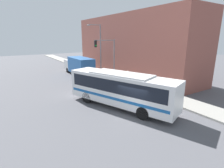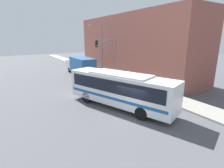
{
  "view_description": "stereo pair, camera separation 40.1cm",
  "coord_description": "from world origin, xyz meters",
  "px_view_note": "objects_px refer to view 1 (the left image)",
  "views": [
    {
      "loc": [
        -8.78,
        -10.09,
        6.3
      ],
      "look_at": [
        1.02,
        5.27,
        1.39
      ],
      "focal_mm": 28.0,
      "sensor_mm": 36.0,
      "label": 1
    },
    {
      "loc": [
        -8.44,
        -10.3,
        6.3
      ],
      "look_at": [
        1.02,
        5.27,
        1.39
      ],
      "focal_mm": 28.0,
      "sensor_mm": 36.0,
      "label": 2
    }
  ],
  "objects_px": {
    "traffic_light_pole": "(108,53)",
    "city_bus": "(120,88)",
    "fire_hydrant": "(159,92)",
    "delivery_truck": "(79,65)",
    "street_lamp": "(99,46)",
    "pedestrian_near_corner": "(127,76)"
  },
  "relations": [
    {
      "from": "street_lamp",
      "to": "pedestrian_near_corner",
      "type": "relative_size",
      "value": 5.11
    },
    {
      "from": "city_bus",
      "to": "delivery_truck",
      "type": "distance_m",
      "value": 15.8
    },
    {
      "from": "city_bus",
      "to": "traffic_light_pole",
      "type": "bearing_deg",
      "value": 44.82
    },
    {
      "from": "fire_hydrant",
      "to": "traffic_light_pole",
      "type": "height_order",
      "value": "traffic_light_pole"
    },
    {
      "from": "delivery_truck",
      "to": "street_lamp",
      "type": "relative_size",
      "value": 1.04
    },
    {
      "from": "traffic_light_pole",
      "to": "pedestrian_near_corner",
      "type": "height_order",
      "value": "traffic_light_pole"
    },
    {
      "from": "fire_hydrant",
      "to": "traffic_light_pole",
      "type": "xyz_separation_m",
      "value": [
        -0.91,
        9.02,
        3.58
      ]
    },
    {
      "from": "fire_hydrant",
      "to": "traffic_light_pole",
      "type": "relative_size",
      "value": 0.14
    },
    {
      "from": "delivery_truck",
      "to": "traffic_light_pole",
      "type": "distance_m",
      "value": 7.28
    },
    {
      "from": "delivery_truck",
      "to": "street_lamp",
      "type": "distance_m",
      "value": 4.85
    },
    {
      "from": "delivery_truck",
      "to": "city_bus",
      "type": "bearing_deg",
      "value": -98.48
    },
    {
      "from": "city_bus",
      "to": "delivery_truck",
      "type": "relative_size",
      "value": 1.26
    },
    {
      "from": "delivery_truck",
      "to": "pedestrian_near_corner",
      "type": "xyz_separation_m",
      "value": [
        3.75,
        -8.73,
        -0.67
      ]
    },
    {
      "from": "city_bus",
      "to": "street_lamp",
      "type": "distance_m",
      "value": 14.5
    },
    {
      "from": "fire_hydrant",
      "to": "pedestrian_near_corner",
      "type": "xyz_separation_m",
      "value": [
        1.0,
        6.87,
        0.4
      ]
    },
    {
      "from": "pedestrian_near_corner",
      "to": "traffic_light_pole",
      "type": "bearing_deg",
      "value": 131.55
    },
    {
      "from": "city_bus",
      "to": "traffic_light_pole",
      "type": "height_order",
      "value": "traffic_light_pole"
    },
    {
      "from": "traffic_light_pole",
      "to": "street_lamp",
      "type": "distance_m",
      "value": 4.37
    },
    {
      "from": "fire_hydrant",
      "to": "pedestrian_near_corner",
      "type": "distance_m",
      "value": 6.95
    },
    {
      "from": "traffic_light_pole",
      "to": "city_bus",
      "type": "bearing_deg",
      "value": -114.78
    },
    {
      "from": "street_lamp",
      "to": "pedestrian_near_corner",
      "type": "distance_m",
      "value": 7.55
    },
    {
      "from": "city_bus",
      "to": "street_lamp",
      "type": "height_order",
      "value": "street_lamp"
    }
  ]
}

